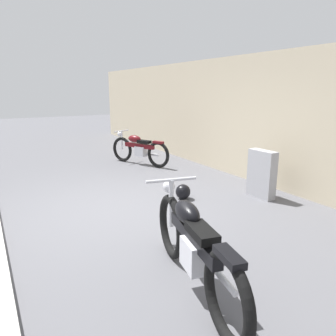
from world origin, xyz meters
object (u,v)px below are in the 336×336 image
(motorcycle_maroon, at_px, (139,149))
(motorcycle_black, at_px, (193,245))
(stone_marker, at_px, (262,174))
(helmet, at_px, (183,192))

(motorcycle_maroon, relative_size, motorcycle_black, 0.85)
(stone_marker, distance_m, motorcycle_black, 3.24)
(stone_marker, bearing_deg, helmet, -115.57)
(helmet, relative_size, motorcycle_black, 0.13)
(helmet, distance_m, motorcycle_maroon, 3.04)
(helmet, bearing_deg, motorcycle_black, -30.90)
(stone_marker, bearing_deg, motorcycle_maroon, -167.10)
(motorcycle_maroon, height_order, motorcycle_black, motorcycle_black)
(helmet, relative_size, motorcycle_maroon, 0.15)
(motorcycle_black, bearing_deg, motorcycle_maroon, -7.10)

